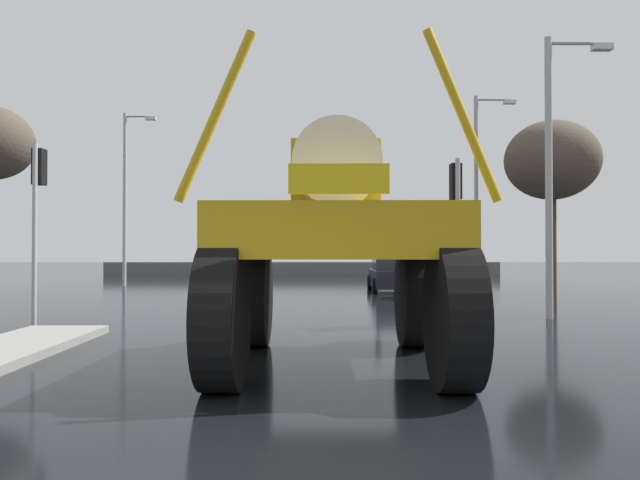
{
  "coord_description": "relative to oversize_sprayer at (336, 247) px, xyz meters",
  "views": [
    {
      "loc": [
        0.77,
        -4.09,
        1.76
      ],
      "look_at": [
        0.89,
        7.79,
        1.94
      ],
      "focal_mm": 34.1,
      "sensor_mm": 36.0,
      "label": 1
    }
  ],
  "objects": [
    {
      "name": "ground_plane",
      "position": [
        -1.1,
        12.82,
        -1.8
      ],
      "size": [
        120.0,
        120.0,
        0.0
      ],
      "primitive_type": "plane",
      "color": "black"
    },
    {
      "name": "oversize_sprayer",
      "position": [
        0.0,
        0.0,
        0.0
      ],
      "size": [
        4.03,
        5.39,
        4.48
      ],
      "rotation": [
        0.0,
        0.0,
        1.55
      ],
      "color": "black",
      "rests_on": "ground"
    },
    {
      "name": "sedan_ahead",
      "position": [
        2.97,
        16.31,
        -1.09
      ],
      "size": [
        1.93,
        4.13,
        1.52
      ],
      "rotation": [
        0.0,
        0.0,
        1.56
      ],
      "color": "black",
      "rests_on": "ground"
    },
    {
      "name": "traffic_signal_near_left",
      "position": [
        -6.74,
        4.83,
        1.26
      ],
      "size": [
        0.24,
        0.54,
        4.2
      ],
      "color": "#A8AAAF",
      "rests_on": "ground"
    },
    {
      "name": "traffic_signal_near_right",
      "position": [
        2.99,
        4.84,
        1.02
      ],
      "size": [
        0.24,
        0.54,
        3.87
      ],
      "color": "#A8AAAF",
      "rests_on": "ground"
    },
    {
      "name": "traffic_signal_far_left",
      "position": [
        -3.38,
        20.68,
        1.22
      ],
      "size": [
        0.24,
        0.55,
        4.14
      ],
      "color": "#A8AAAF",
      "rests_on": "ground"
    },
    {
      "name": "traffic_signal_far_right",
      "position": [
        2.84,
        20.69,
        0.91
      ],
      "size": [
        0.24,
        0.55,
        3.72
      ],
      "color": "#A8AAAF",
      "rests_on": "ground"
    },
    {
      "name": "streetlight_near_right",
      "position": [
        5.76,
        6.02,
        2.2
      ],
      "size": [
        1.72,
        0.24,
        7.16
      ],
      "color": "#A8AAAF",
      "rests_on": "ground"
    },
    {
      "name": "streetlight_far_left",
      "position": [
        -9.39,
        20.12,
        2.79
      ],
      "size": [
        1.57,
        0.24,
        8.35
      ],
      "color": "#A8AAAF",
      "rests_on": "ground"
    },
    {
      "name": "streetlight_far_right",
      "position": [
        6.55,
        15.87,
        2.71
      ],
      "size": [
        1.75,
        0.24,
        8.16
      ],
      "color": "#A8AAAF",
      "rests_on": "ground"
    },
    {
      "name": "bare_tree_right",
      "position": [
        8.77,
        13.78,
        3.34
      ],
      "size": [
        3.56,
        3.56,
        6.68
      ],
      "color": "#473828",
      "rests_on": "ground"
    },
    {
      "name": "roadside_barrier",
      "position": [
        -1.1,
        31.03,
        -1.35
      ],
      "size": [
        26.27,
        0.24,
        0.9
      ],
      "primitive_type": "cube",
      "color": "#59595B",
      "rests_on": "ground"
    }
  ]
}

